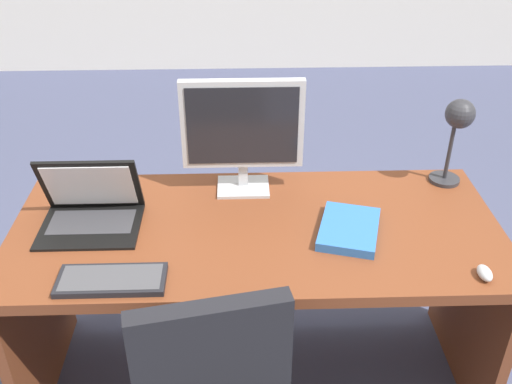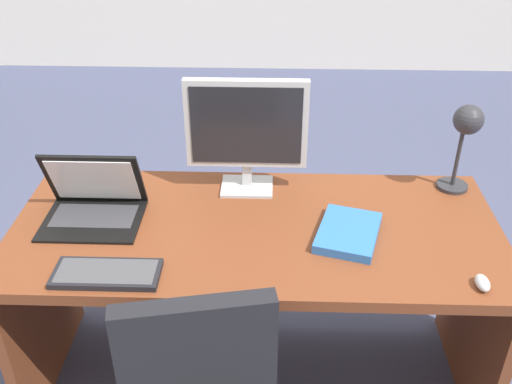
% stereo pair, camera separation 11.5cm
% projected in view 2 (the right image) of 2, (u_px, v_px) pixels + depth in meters
% --- Properties ---
extents(ground, '(12.00, 12.00, 0.00)m').
position_uv_depth(ground, '(264.00, 188.00, 3.75)').
color(ground, '#474C6B').
extents(desk, '(1.73, 0.76, 0.76)m').
position_uv_depth(desk, '(256.00, 264.00, 2.22)').
color(desk, brown).
rests_on(desk, ground).
extents(monitor, '(0.45, 0.16, 0.45)m').
position_uv_depth(monitor, '(247.00, 129.00, 2.16)').
color(monitor, '#B7BABF').
rests_on(monitor, desk).
extents(laptop, '(0.35, 0.28, 0.25)m').
position_uv_depth(laptop, '(94.00, 197.00, 2.10)').
color(laptop, black).
rests_on(laptop, desk).
extents(keyboard, '(0.34, 0.14, 0.02)m').
position_uv_depth(keyboard, '(107.00, 274.00, 1.84)').
color(keyboard, black).
rests_on(keyboard, desk).
extents(mouse, '(0.04, 0.08, 0.03)m').
position_uv_depth(mouse, '(482.00, 283.00, 1.79)').
color(mouse, '#B7BABF').
rests_on(mouse, desk).
extents(desk_lamp, '(0.12, 0.14, 0.36)m').
position_uv_depth(desk_lamp, '(466.00, 131.00, 2.14)').
color(desk_lamp, '#2D2D33').
rests_on(desk_lamp, desk).
extents(book, '(0.26, 0.31, 0.03)m').
position_uv_depth(book, '(348.00, 233.00, 2.01)').
color(book, blue).
rests_on(book, desk).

